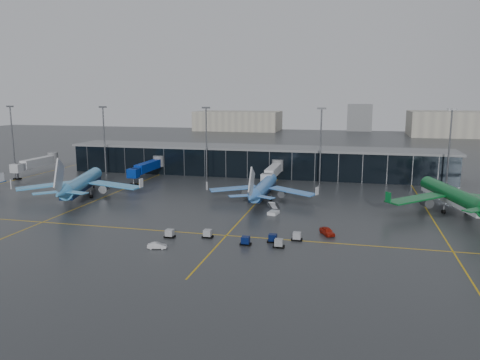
% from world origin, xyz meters
% --- Properties ---
extents(ground, '(600.00, 600.00, 0.00)m').
position_xyz_m(ground, '(0.00, 0.00, 0.00)').
color(ground, '#282B2D').
rests_on(ground, ground).
extents(terminal_pier, '(142.00, 17.00, 10.70)m').
position_xyz_m(terminal_pier, '(0.00, 62.00, 5.42)').
color(terminal_pier, black).
rests_on(terminal_pier, ground).
extents(jet_bridges, '(94.00, 27.50, 7.20)m').
position_xyz_m(jet_bridges, '(-35.00, 42.99, 4.55)').
color(jet_bridges, '#595B60').
rests_on(jet_bridges, ground).
extents(flood_masts, '(203.00, 0.50, 25.50)m').
position_xyz_m(flood_masts, '(5.00, 50.00, 13.81)').
color(flood_masts, '#595B60').
rests_on(flood_masts, ground).
extents(distant_hangars, '(260.00, 71.00, 22.00)m').
position_xyz_m(distant_hangars, '(49.94, 270.08, 8.79)').
color(distant_hangars, '#B2AD99').
rests_on(distant_hangars, ground).
extents(taxi_lines, '(220.00, 120.00, 0.02)m').
position_xyz_m(taxi_lines, '(10.00, 10.61, 0.01)').
color(taxi_lines, gold).
rests_on(taxi_lines, ground).
extents(airliner_arkefly, '(48.68, 52.23, 13.28)m').
position_xyz_m(airliner_arkefly, '(-41.50, 12.56, 6.64)').
color(airliner_arkefly, '#449FDF').
rests_on(airliner_arkefly, ground).
extents(airliner_klm_near, '(32.58, 37.06, 11.34)m').
position_xyz_m(airliner_klm_near, '(11.16, 21.07, 5.67)').
color(airliner_klm_near, '#4487DF').
rests_on(airliner_klm_near, ground).
extents(airliner_aer_lingus, '(48.15, 52.05, 13.52)m').
position_xyz_m(airliner_aer_lingus, '(60.88, 18.88, 6.76)').
color(airliner_aer_lingus, '#0B6228').
rests_on(airliner_aer_lingus, ground).
extents(baggage_carts, '(28.50, 6.89, 1.70)m').
position_xyz_m(baggage_carts, '(14.72, -18.19, 0.76)').
color(baggage_carts, black).
rests_on(baggage_carts, ground).
extents(mobile_airstair, '(2.80, 3.58, 3.45)m').
position_xyz_m(mobile_airstair, '(16.77, 5.13, 0.77)').
color(mobile_airstair, silver).
rests_on(mobile_airstair, ground).
extents(service_van_red, '(3.95, 5.13, 1.63)m').
position_xyz_m(service_van_red, '(30.91, -9.55, 0.82)').
color(service_van_red, '#A91C0D').
rests_on(service_van_red, ground).
extents(service_van_white, '(3.96, 2.09, 1.24)m').
position_xyz_m(service_van_white, '(-0.84, -26.58, 0.62)').
color(service_van_white, silver).
rests_on(service_van_white, ground).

